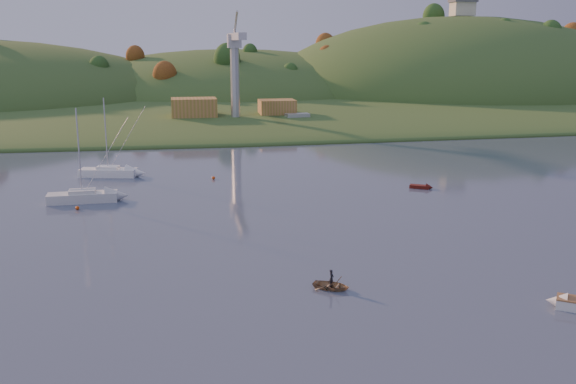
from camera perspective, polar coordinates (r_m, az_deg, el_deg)
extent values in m
plane|color=#334053|center=(44.97, 8.92, -14.64)|extent=(500.00, 500.00, 0.00)
cube|color=#22431B|center=(268.53, -7.49, 8.70)|extent=(620.00, 220.00, 1.50)
ellipsoid|color=#22431B|center=(203.91, -6.51, 7.31)|extent=(640.00, 150.00, 7.00)
ellipsoid|color=#22431B|center=(249.38, -4.93, 8.42)|extent=(140.00, 120.00, 36.00)
ellipsoid|color=#22431B|center=(257.38, 14.81, 8.18)|extent=(150.00, 130.00, 60.00)
cube|color=beige|center=(256.79, 15.25, 15.42)|extent=(8.00, 6.00, 5.00)
cube|color=#595960|center=(256.95, 15.30, 16.13)|extent=(9.00, 7.00, 1.50)
cube|color=slate|center=(161.67, -3.67, 6.24)|extent=(42.00, 16.00, 2.40)
cube|color=olive|center=(161.28, -8.36, 7.40)|extent=(11.00, 8.00, 4.80)
cube|color=olive|center=(164.39, -0.97, 7.51)|extent=(9.00, 7.00, 4.00)
cylinder|color=#B7B7BC|center=(158.43, -4.73, 9.79)|extent=(2.20, 2.20, 18.00)
cube|color=#B7B7BC|center=(158.15, -4.80, 13.23)|extent=(3.20, 3.20, 3.20)
cube|color=#B7B7BC|center=(149.20, -4.45, 13.62)|extent=(1.80, 18.00, 1.60)
cube|color=#B7B7BC|center=(163.12, -4.98, 13.57)|extent=(1.80, 10.00, 1.60)
cone|color=silver|center=(56.87, 22.73, -8.96)|extent=(2.28, 2.29, 1.66)
cube|color=silver|center=(89.68, -17.80, -0.46)|extent=(9.09, 3.03, 1.24)
cube|color=silver|center=(89.53, -17.83, -0.04)|extent=(3.45, 2.15, 0.79)
cylinder|color=silver|center=(88.47, -18.09, 3.47)|extent=(0.18, 0.18, 11.25)
cylinder|color=silver|center=(89.47, -17.85, 0.11)|extent=(3.60, 0.25, 0.12)
cylinder|color=silver|center=(89.45, -17.85, 0.17)|extent=(3.16, 0.48, 0.36)
cube|color=white|center=(105.45, -15.68, 1.67)|extent=(9.30, 4.66, 1.23)
cube|color=white|center=(105.33, -15.70, 2.03)|extent=(3.72, 2.72, 0.78)
cylinder|color=silver|center=(104.44, -15.89, 5.00)|extent=(0.18, 0.18, 11.16)
cylinder|color=silver|center=(105.28, -15.71, 2.16)|extent=(3.50, 0.94, 0.12)
cylinder|color=white|center=(105.26, -15.72, 2.21)|extent=(3.12, 1.07, 0.36)
imported|color=#9B7B56|center=(56.11, 3.87, -8.29)|extent=(3.98, 3.70, 0.67)
imported|color=black|center=(55.96, 3.88, -7.88)|extent=(0.61, 0.66, 1.52)
cube|color=#4E110B|center=(95.35, 11.63, 0.47)|extent=(3.03, 2.39, 0.47)
cone|color=#4E110B|center=(95.18, 12.48, 0.40)|extent=(1.43, 1.48, 1.14)
cube|color=slate|center=(159.64, 0.82, 6.06)|extent=(14.04, 6.35, 1.75)
cube|color=#B7B7BC|center=(159.46, 0.83, 6.58)|extent=(6.11, 3.55, 2.33)
sphere|color=#DD480B|center=(85.75, -18.22, -1.36)|extent=(0.50, 0.50, 0.50)
sphere|color=#DD480B|center=(100.06, -6.64, 1.26)|extent=(0.50, 0.50, 0.50)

